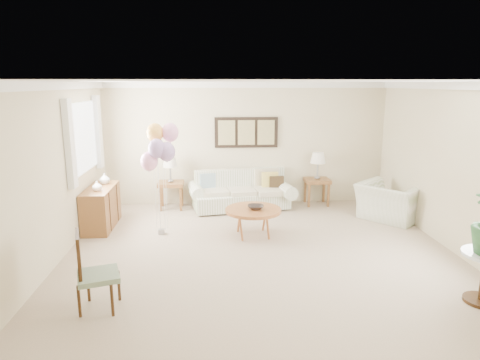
{
  "coord_description": "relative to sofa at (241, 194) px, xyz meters",
  "views": [
    {
      "loc": [
        -0.72,
        -6.1,
        2.57
      ],
      "look_at": [
        -0.29,
        0.6,
        1.05
      ],
      "focal_mm": 32.0,
      "sensor_mm": 36.0,
      "label": 1
    }
  ],
  "objects": [
    {
      "name": "ground_plane",
      "position": [
        0.14,
        -2.55,
        -0.31
      ],
      "size": [
        6.0,
        6.0,
        0.0
      ],
      "primitive_type": "plane",
      "color": "tan"
    },
    {
      "name": "room_shell",
      "position": [
        0.03,
        -2.46,
        1.31
      ],
      "size": [
        6.04,
        6.04,
        2.6
      ],
      "color": "beige",
      "rests_on": "ground"
    },
    {
      "name": "wall_art_triptych",
      "position": [
        0.14,
        0.41,
        1.24
      ],
      "size": [
        1.35,
        0.06,
        0.65
      ],
      "color": "black",
      "rests_on": "ground"
    },
    {
      "name": "sofa",
      "position": [
        0.0,
        0.0,
        0.0
      ],
      "size": [
        2.28,
        1.13,
        0.79
      ],
      "color": "white",
      "rests_on": "ground"
    },
    {
      "name": "end_table_left",
      "position": [
        -1.46,
        0.07,
        0.17
      ],
      "size": [
        0.52,
        0.48,
        0.57
      ],
      "color": "brown",
      "rests_on": "ground"
    },
    {
      "name": "end_table_right",
      "position": [
        1.65,
        0.17,
        0.16
      ],
      "size": [
        0.52,
        0.47,
        0.57
      ],
      "color": "brown",
      "rests_on": "ground"
    },
    {
      "name": "lamp_left",
      "position": [
        -1.46,
        0.07,
        0.67
      ],
      "size": [
        0.3,
        0.3,
        0.53
      ],
      "color": "gray",
      "rests_on": "end_table_left"
    },
    {
      "name": "lamp_right",
      "position": [
        1.65,
        0.17,
        0.69
      ],
      "size": [
        0.33,
        0.33,
        0.57
      ],
      "color": "gray",
      "rests_on": "end_table_right"
    },
    {
      "name": "coffee_table",
      "position": [
        0.1,
        -1.69,
        0.13
      ],
      "size": [
        0.96,
        0.96,
        0.48
      ],
      "color": "#9B5637",
      "rests_on": "ground"
    },
    {
      "name": "decor_bowl",
      "position": [
        0.14,
        -1.71,
        0.21
      ],
      "size": [
        0.29,
        0.29,
        0.07
      ],
      "primitive_type": "imported",
      "rotation": [
        0.0,
        0.0,
        -0.05
      ],
      "color": "black",
      "rests_on": "coffee_table"
    },
    {
      "name": "armchair",
      "position": [
        2.8,
        -0.96,
        0.04
      ],
      "size": [
        1.43,
        1.44,
        0.71
      ],
      "primitive_type": "imported",
      "rotation": [
        0.0,
        0.0,
        2.29
      ],
      "color": "white",
      "rests_on": "ground"
    },
    {
      "name": "accent_chair",
      "position": [
        -1.98,
        -4.01,
        0.17
      ],
      "size": [
        0.57,
        0.57,
        0.93
      ],
      "color": "slate",
      "rests_on": "ground"
    },
    {
      "name": "credenza",
      "position": [
        -2.62,
        -1.05,
        0.06
      ],
      "size": [
        0.46,
        1.2,
        0.74
      ],
      "color": "brown",
      "rests_on": "ground"
    },
    {
      "name": "vase_white",
      "position": [
        -2.6,
        -1.28,
        0.52
      ],
      "size": [
        0.2,
        0.2,
        0.18
      ],
      "primitive_type": "imported",
      "rotation": [
        0.0,
        0.0,
        -0.25
      ],
      "color": "white",
      "rests_on": "credenza"
    },
    {
      "name": "vase_sage",
      "position": [
        -2.6,
        -0.75,
        0.53
      ],
      "size": [
        0.22,
        0.22,
        0.2
      ],
      "primitive_type": "imported",
      "rotation": [
        0.0,
        0.0,
        -0.15
      ],
      "color": "silver",
      "rests_on": "credenza"
    },
    {
      "name": "balloon_cluster",
      "position": [
        -1.46,
        -1.51,
        1.24
      ],
      "size": [
        0.63,
        0.54,
        1.93
      ],
      "color": "gray",
      "rests_on": "ground"
    }
  ]
}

